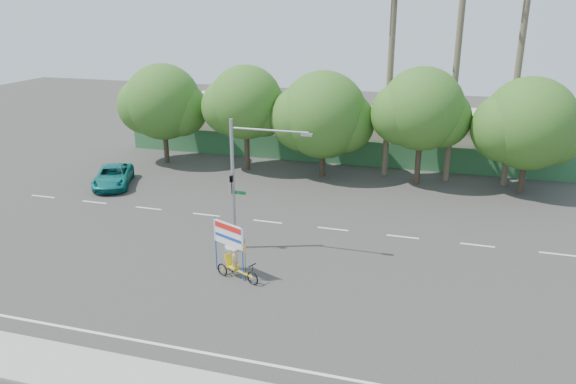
# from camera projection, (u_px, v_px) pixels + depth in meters

# --- Properties ---
(ground) EXTENTS (120.00, 120.00, 0.00)m
(ground) POSITION_uv_depth(u_px,v_px,m) (254.00, 289.00, 25.82)
(ground) COLOR #33302D
(ground) RESTS_ON ground
(fence) EXTENTS (38.00, 0.08, 2.00)m
(fence) POSITION_uv_depth(u_px,v_px,m) (344.00, 152.00, 44.99)
(fence) COLOR #336B3D
(fence) RESTS_ON ground
(building_left) EXTENTS (12.00, 8.00, 4.00)m
(building_left) POSITION_uv_depth(u_px,v_px,m) (247.00, 122.00, 51.43)
(building_left) COLOR beige
(building_left) RESTS_ON ground
(building_right) EXTENTS (14.00, 8.00, 3.60)m
(building_right) POSITION_uv_depth(u_px,v_px,m) (450.00, 137.00, 46.66)
(building_right) COLOR beige
(building_right) RESTS_ON ground
(tree_far_left) EXTENTS (7.14, 6.00, 7.96)m
(tree_far_left) POSITION_uv_depth(u_px,v_px,m) (163.00, 104.00, 44.36)
(tree_far_left) COLOR #473828
(tree_far_left) RESTS_ON ground
(tree_left) EXTENTS (6.66, 5.60, 8.07)m
(tree_left) POSITION_uv_depth(u_px,v_px,m) (245.00, 105.00, 42.39)
(tree_left) COLOR #473828
(tree_left) RESTS_ON ground
(tree_center) EXTENTS (7.62, 6.40, 7.85)m
(tree_center) POSITION_uv_depth(u_px,v_px,m) (322.00, 117.00, 40.97)
(tree_center) COLOR #473828
(tree_center) RESTS_ON ground
(tree_right) EXTENTS (6.90, 5.80, 8.36)m
(tree_right) POSITION_uv_depth(u_px,v_px,m) (421.00, 112.00, 38.84)
(tree_right) COLOR #473828
(tree_right) RESTS_ON ground
(tree_far_right) EXTENTS (7.38, 6.20, 7.94)m
(tree_far_right) POSITION_uv_depth(u_px,v_px,m) (528.00, 126.00, 37.15)
(tree_far_right) COLOR #473828
(tree_far_right) RESTS_ON ground
(palm_tall) EXTENTS (3.73, 3.79, 17.45)m
(palm_tall) POSITION_uv_depth(u_px,v_px,m) (460.00, 33.00, 37.95)
(palm_tall) COLOR #70604C
(palm_tall) RESTS_ON ground
(palm_mid) EXTENTS (3.73, 3.79, 15.45)m
(palm_mid) POSITION_uv_depth(u_px,v_px,m) (521.00, 51.00, 37.22)
(palm_mid) COLOR #70604C
(palm_mid) RESTS_ON ground
(palm_short) EXTENTS (3.73, 3.79, 14.45)m
(palm_short) POSITION_uv_depth(u_px,v_px,m) (391.00, 55.00, 39.68)
(palm_short) COLOR #70604C
(palm_short) RESTS_ON ground
(traffic_signal) EXTENTS (4.72, 1.10, 7.00)m
(traffic_signal) POSITION_uv_depth(u_px,v_px,m) (239.00, 197.00, 29.07)
(traffic_signal) COLOR gray
(traffic_signal) RESTS_ON ground
(trike_billboard) EXTENTS (2.64, 1.36, 2.81)m
(trike_billboard) POSITION_uv_depth(u_px,v_px,m) (233.00, 255.00, 26.64)
(trike_billboard) COLOR black
(trike_billboard) RESTS_ON ground
(pickup_truck) EXTENTS (4.18, 5.59, 1.41)m
(pickup_truck) POSITION_uv_depth(u_px,v_px,m) (113.00, 176.00, 39.91)
(pickup_truck) COLOR #0F6C69
(pickup_truck) RESTS_ON ground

